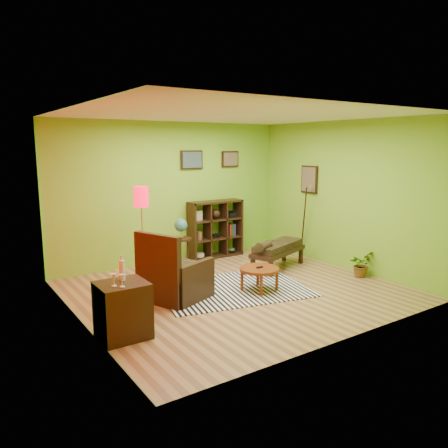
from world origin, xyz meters
TOP-DOWN VIEW (x-y plane):
  - ground at (0.00, 0.00)m, footprint 5.00×5.00m
  - room_shell at (-0.09, 0.01)m, footprint 5.04×4.54m
  - zebra_rug at (-0.03, 0.07)m, footprint 2.69×2.18m
  - coffee_table at (0.27, -0.26)m, footprint 0.64×0.64m
  - armchair at (-1.05, 0.20)m, footprint 1.14×1.12m
  - side_cabinet at (-2.20, -0.68)m, footprint 0.59×0.53m
  - floor_lamp at (-1.15, 1.11)m, footprint 0.25×0.25m
  - globe_table at (-0.13, 1.65)m, footprint 0.40×0.40m
  - cube_shelf at (0.91, 2.03)m, footprint 1.20×0.35m
  - bench at (1.38, 0.60)m, footprint 1.42×0.90m
  - potted_plant at (2.30, -0.63)m, footprint 0.53×0.56m

SIDE VIEW (x-z plane):
  - ground at x=0.00m, z-range 0.00..0.00m
  - zebra_rug at x=-0.03m, z-range 0.00..0.01m
  - potted_plant at x=2.30m, z-range 0.00..0.35m
  - armchair at x=-1.05m, z-range -0.21..0.86m
  - coffee_table at x=0.27m, z-range 0.13..0.54m
  - side_cabinet at x=-2.20m, z-range -0.15..0.86m
  - bench at x=1.38m, z-range 0.09..0.71m
  - cube_shelf at x=0.91m, z-range 0.00..1.20m
  - globe_table at x=-0.13m, z-range 0.25..1.22m
  - floor_lamp at x=-1.15m, z-range 0.52..2.19m
  - room_shell at x=-0.09m, z-range 0.39..3.21m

